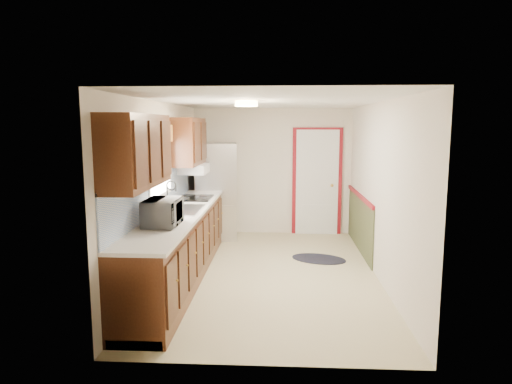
# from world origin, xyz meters

# --- Properties ---
(room_shell) EXTENTS (3.20, 5.20, 2.52)m
(room_shell) POSITION_xyz_m (0.00, 0.00, 1.20)
(room_shell) COLOR #BFB386
(room_shell) RESTS_ON ground
(kitchen_run) EXTENTS (0.63, 4.00, 2.20)m
(kitchen_run) POSITION_xyz_m (-1.24, -0.29, 0.81)
(kitchen_run) COLOR #3D1D0E
(kitchen_run) RESTS_ON ground
(back_wall_trim) EXTENTS (1.12, 2.30, 2.08)m
(back_wall_trim) POSITION_xyz_m (0.99, 2.21, 0.89)
(back_wall_trim) COLOR maroon
(back_wall_trim) RESTS_ON ground
(ceiling_fixture) EXTENTS (0.30, 0.30, 0.06)m
(ceiling_fixture) POSITION_xyz_m (-0.30, -0.20, 2.36)
(ceiling_fixture) COLOR #FFD88C
(ceiling_fixture) RESTS_ON room_shell
(microwave) EXTENTS (0.31, 0.56, 0.38)m
(microwave) POSITION_xyz_m (-1.20, -1.14, 1.13)
(microwave) COLOR white
(microwave) RESTS_ON kitchen_run
(refrigerator) EXTENTS (0.80, 0.77, 1.76)m
(refrigerator) POSITION_xyz_m (-1.02, 2.05, 0.88)
(refrigerator) COLOR #B7B7BC
(refrigerator) RESTS_ON ground
(rug) EXTENTS (0.99, 0.80, 0.01)m
(rug) POSITION_xyz_m (0.76, 0.74, 0.01)
(rug) COLOR black
(rug) RESTS_ON ground
(cooktop) EXTENTS (0.51, 0.62, 0.02)m
(cooktop) POSITION_xyz_m (-1.19, 0.79, 0.95)
(cooktop) COLOR black
(cooktop) RESTS_ON kitchen_run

